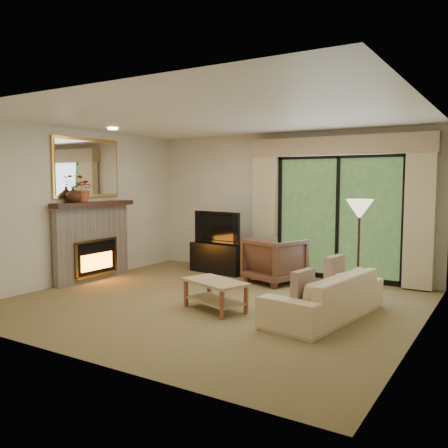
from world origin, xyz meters
The scene contains 22 objects.
floor centered at (0.00, 0.00, 0.00)m, with size 5.50×5.50×0.00m, color olive.
ceiling centered at (0.00, 0.00, 2.60)m, with size 5.50×5.50×0.00m, color white.
wall_back centered at (0.00, 2.50, 1.30)m, with size 5.00×5.00×0.00m, color beige.
wall_front centered at (0.00, -2.50, 1.30)m, with size 5.00×5.00×0.00m, color beige.
wall_left centered at (-2.75, 0.00, 1.30)m, with size 5.00×5.00×0.00m, color beige.
wall_right centered at (2.75, 0.00, 1.30)m, with size 5.00×5.00×0.00m, color beige.
fireplace centered at (-2.63, 0.20, 0.69)m, with size 0.24×1.70×1.37m, color gray, non-canonical shape.
mirror centered at (-2.71, 0.20, 1.95)m, with size 0.07×1.45×1.02m, color gold, non-canonical shape.
sliding_door centered at (1.00, 2.45, 1.10)m, with size 2.26×0.10×2.16m, color black, non-canonical shape.
curtain_left centered at (-0.35, 2.34, 1.20)m, with size 0.45×0.18×2.35m, color #CFBC8D.
curtain_right centered at (2.35, 2.34, 1.20)m, with size 0.45×0.18×2.35m, color #CFBC8D.
cornice centered at (1.00, 2.36, 2.32)m, with size 3.20×0.24×0.32m, color tan.
media_console centered at (-1.10, 1.95, 0.28)m, with size 1.11×0.50×0.56m, color black.
tv centered at (-1.10, 1.95, 0.86)m, with size 1.05×0.14×0.60m, color black.
armchair centered at (0.18, 1.65, 0.39)m, with size 0.83×0.85×0.77m, color brown.
sofa centered at (1.61, 0.12, 0.29)m, with size 1.96×0.77×0.57m, color beige.
pillow_near centered at (1.54, -0.44, 0.49)m, with size 0.10×0.40×0.40m, color #572C27.
pillow_far centered at (1.54, 0.69, 0.50)m, with size 0.11×0.41×0.41m, color #572C27.
coffee_table centered at (0.25, -0.33, 0.20)m, with size 0.90×0.49×0.40m, color tan, non-canonical shape.
floor_lamp centered at (1.71, 1.25, 0.73)m, with size 0.39×0.39×1.46m, color #FFECC9, non-canonical shape.
vase centered at (-2.61, -0.21, 1.50)m, with size 0.25×0.25×0.26m, color #381B10.
branches centered at (-2.61, 0.00, 1.60)m, with size 0.41×0.35×0.45m, color #C1582F.
Camera 1 is at (3.62, -5.56, 1.74)m, focal length 38.00 mm.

